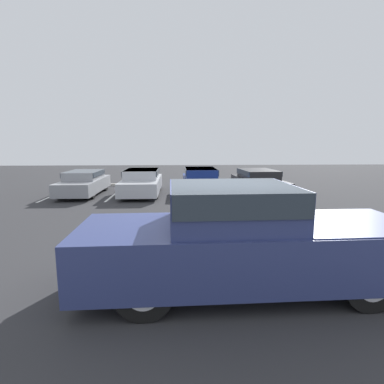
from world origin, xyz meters
name	(u,v)px	position (x,y,z in m)	size (l,w,h in m)	color
ground_plane	(218,273)	(0.00, 0.00, 0.00)	(60.00, 60.00, 0.00)	#2D2D30
stall_stripe_a	(57,194)	(-7.09, 9.79, 0.00)	(0.12, 4.45, 0.01)	white
stall_stripe_b	(115,194)	(-4.10, 9.79, 0.00)	(0.12, 4.45, 0.01)	white
stall_stripe_c	(173,193)	(-1.11, 9.79, 0.00)	(0.12, 4.45, 0.01)	white
stall_stripe_d	(229,193)	(1.88, 9.79, 0.00)	(0.12, 4.45, 0.01)	white
stall_stripe_e	(285,192)	(4.88, 9.79, 0.00)	(0.12, 4.45, 0.01)	white
pickup_truck	(247,239)	(0.41, -0.66, 0.94)	(5.92, 2.15, 1.90)	navy
parked_sedan_a	(84,182)	(-5.62, 9.66, 0.64)	(1.71, 4.31, 1.20)	gray
parked_sedan_b	(142,181)	(-2.68, 9.63, 0.67)	(1.85, 4.51, 1.27)	#B7BABF
parked_sedan_c	(201,180)	(0.36, 9.90, 0.69)	(1.80, 4.68, 1.30)	navy
parked_sedan_d	(258,181)	(3.40, 9.74, 0.66)	(2.16, 4.64, 1.22)	#232326
wheel_stop_curb	(103,185)	(-5.43, 12.70, 0.07)	(1.61, 0.20, 0.14)	#B7B2A8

